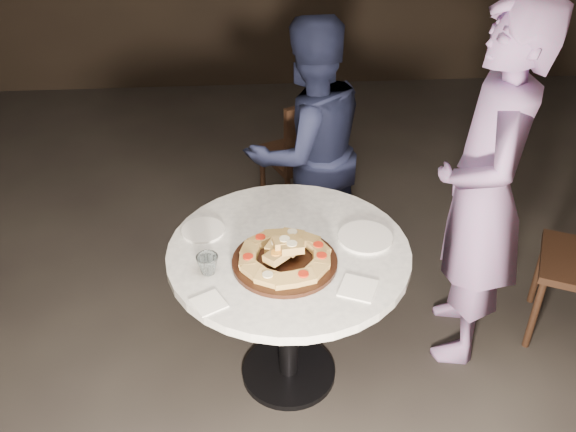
{
  "coord_description": "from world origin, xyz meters",
  "views": [
    {
      "loc": [
        -0.11,
        -2.01,
        2.36
      ],
      "look_at": [
        0.03,
        0.11,
        0.88
      ],
      "focal_mm": 40.0,
      "sensor_mm": 36.0,
      "label": 1
    }
  ],
  "objects_px": {
    "focaccia_pile": "(285,254)",
    "diner_navy": "(307,151)",
    "serving_board": "(285,262)",
    "water_glass": "(208,264)",
    "diner_teal": "(483,194)",
    "chair_far": "(306,151)",
    "table": "(289,275)"
  },
  "relations": [
    {
      "from": "table",
      "to": "serving_board",
      "type": "bearing_deg",
      "value": -103.61
    },
    {
      "from": "chair_far",
      "to": "diner_teal",
      "type": "relative_size",
      "value": 0.5
    },
    {
      "from": "water_glass",
      "to": "chair_far",
      "type": "xyz_separation_m",
      "value": [
        0.52,
        1.4,
        -0.3
      ]
    },
    {
      "from": "serving_board",
      "to": "diner_teal",
      "type": "height_order",
      "value": "diner_teal"
    },
    {
      "from": "focaccia_pile",
      "to": "water_glass",
      "type": "distance_m",
      "value": 0.3
    },
    {
      "from": "table",
      "to": "chair_far",
      "type": "relative_size",
      "value": 1.33
    },
    {
      "from": "diner_navy",
      "to": "table",
      "type": "bearing_deg",
      "value": 56.32
    },
    {
      "from": "serving_board",
      "to": "chair_far",
      "type": "xyz_separation_m",
      "value": [
        0.22,
        1.37,
        -0.27
      ]
    },
    {
      "from": "chair_far",
      "to": "serving_board",
      "type": "bearing_deg",
      "value": 57.25
    },
    {
      "from": "serving_board",
      "to": "water_glass",
      "type": "bearing_deg",
      "value": -173.54
    },
    {
      "from": "diner_teal",
      "to": "serving_board",
      "type": "bearing_deg",
      "value": -59.51
    },
    {
      "from": "focaccia_pile",
      "to": "water_glass",
      "type": "relative_size",
      "value": 4.25
    },
    {
      "from": "serving_board",
      "to": "diner_navy",
      "type": "relative_size",
      "value": 0.29
    },
    {
      "from": "water_glass",
      "to": "diner_teal",
      "type": "xyz_separation_m",
      "value": [
        1.18,
        0.32,
        0.07
      ]
    },
    {
      "from": "focaccia_pile",
      "to": "diner_navy",
      "type": "height_order",
      "value": "diner_navy"
    },
    {
      "from": "table",
      "to": "serving_board",
      "type": "distance_m",
      "value": 0.18
    },
    {
      "from": "table",
      "to": "diner_navy",
      "type": "xyz_separation_m",
      "value": [
        0.16,
        0.88,
        0.11
      ]
    },
    {
      "from": "water_glass",
      "to": "diner_teal",
      "type": "bearing_deg",
      "value": 15.07
    },
    {
      "from": "focaccia_pile",
      "to": "diner_teal",
      "type": "relative_size",
      "value": 0.22
    },
    {
      "from": "water_glass",
      "to": "chair_far",
      "type": "distance_m",
      "value": 1.52
    },
    {
      "from": "serving_board",
      "to": "chair_far",
      "type": "distance_m",
      "value": 1.41
    },
    {
      "from": "water_glass",
      "to": "diner_navy",
      "type": "xyz_separation_m",
      "value": [
        0.48,
        1.0,
        -0.07
      ]
    },
    {
      "from": "focaccia_pile",
      "to": "chair_far",
      "type": "distance_m",
      "value": 1.42
    },
    {
      "from": "diner_navy",
      "to": "diner_teal",
      "type": "xyz_separation_m",
      "value": [
        0.7,
        -0.69,
        0.14
      ]
    },
    {
      "from": "diner_navy",
      "to": "diner_teal",
      "type": "bearing_deg",
      "value": 111.85
    },
    {
      "from": "focaccia_pile",
      "to": "serving_board",
      "type": "bearing_deg",
      "value": -90.44
    },
    {
      "from": "serving_board",
      "to": "focaccia_pile",
      "type": "xyz_separation_m",
      "value": [
        0.0,
        0.0,
        0.04
      ]
    },
    {
      "from": "table",
      "to": "water_glass",
      "type": "bearing_deg",
      "value": -158.45
    },
    {
      "from": "focaccia_pile",
      "to": "chair_far",
      "type": "relative_size",
      "value": 0.43
    },
    {
      "from": "table",
      "to": "chair_far",
      "type": "distance_m",
      "value": 1.29
    },
    {
      "from": "water_glass",
      "to": "table",
      "type": "bearing_deg",
      "value": 21.55
    },
    {
      "from": "focaccia_pile",
      "to": "diner_navy",
      "type": "relative_size",
      "value": 0.26
    }
  ]
}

